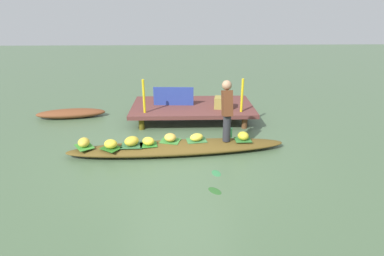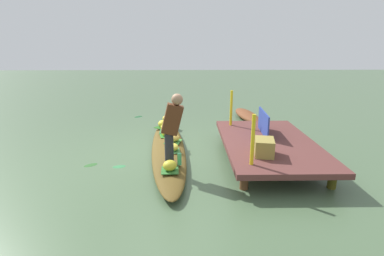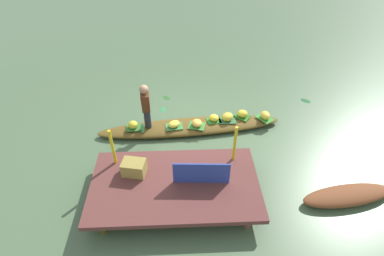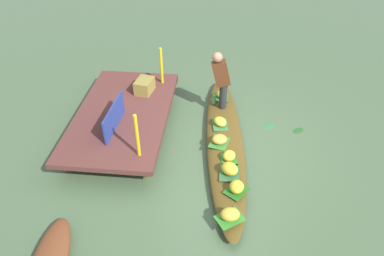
# 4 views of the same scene
# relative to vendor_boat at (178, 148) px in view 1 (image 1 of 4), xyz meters

# --- Properties ---
(canal_water) EXTENTS (40.00, 40.00, 0.00)m
(canal_water) POSITION_rel_vendor_boat_xyz_m (0.00, 0.00, -0.10)
(canal_water) COLOR #486243
(canal_water) RESTS_ON ground
(dock_platform) EXTENTS (3.20, 1.80, 0.39)m
(dock_platform) POSITION_rel_vendor_boat_xyz_m (0.37, 2.05, 0.23)
(dock_platform) COLOR brown
(dock_platform) RESTS_ON ground
(vendor_boat) EXTENTS (4.55, 1.07, 0.21)m
(vendor_boat) POSITION_rel_vendor_boat_xyz_m (0.00, 0.00, 0.00)
(vendor_boat) COLOR brown
(vendor_boat) RESTS_ON ground
(moored_boat) EXTENTS (1.88, 0.74, 0.24)m
(moored_boat) POSITION_rel_vendor_boat_xyz_m (-2.96, 2.27, 0.01)
(moored_boat) COLOR brown
(moored_boat) RESTS_ON ground
(leaf_mat_0) EXTENTS (0.43, 0.34, 0.01)m
(leaf_mat_0) POSITION_rel_vendor_boat_xyz_m (-0.93, -0.10, 0.11)
(leaf_mat_0) COLOR #33653A
(leaf_mat_0) RESTS_ON vendor_boat
(banana_bunch_0) EXTENTS (0.39, 0.39, 0.19)m
(banana_bunch_0) POSITION_rel_vendor_boat_xyz_m (-0.93, -0.10, 0.20)
(banana_bunch_0) COLOR gold
(banana_bunch_0) RESTS_ON vendor_boat
(leaf_mat_1) EXTENTS (0.46, 0.41, 0.01)m
(leaf_mat_1) POSITION_rel_vendor_boat_xyz_m (-0.16, 0.10, 0.11)
(leaf_mat_1) COLOR #397D32
(leaf_mat_1) RESTS_ON vendor_boat
(banana_bunch_1) EXTENTS (0.29, 0.32, 0.16)m
(banana_bunch_1) POSITION_rel_vendor_boat_xyz_m (-0.16, 0.10, 0.19)
(banana_bunch_1) COLOR gold
(banana_bunch_1) RESTS_ON vendor_boat
(leaf_mat_2) EXTENTS (0.47, 0.49, 0.01)m
(leaf_mat_2) POSITION_rel_vendor_boat_xyz_m (-1.88, -0.12, 0.11)
(leaf_mat_2) COLOR #38862D
(leaf_mat_2) RESTS_ON vendor_boat
(banana_bunch_2) EXTENTS (0.26, 0.31, 0.18)m
(banana_bunch_2) POSITION_rel_vendor_boat_xyz_m (-1.88, -0.12, 0.20)
(banana_bunch_2) COLOR gold
(banana_bunch_2) RESTS_ON vendor_boat
(leaf_mat_3) EXTENTS (0.34, 0.30, 0.01)m
(leaf_mat_3) POSITION_rel_vendor_boat_xyz_m (1.38, 0.11, 0.11)
(leaf_mat_3) COLOR #306E2D
(leaf_mat_3) RESTS_ON vendor_boat
(banana_bunch_3) EXTENTS (0.32, 0.33, 0.18)m
(banana_bunch_3) POSITION_rel_vendor_boat_xyz_m (1.38, 0.11, 0.20)
(banana_bunch_3) COLOR gold
(banana_bunch_3) RESTS_ON vendor_boat
(leaf_mat_4) EXTENTS (0.39, 0.33, 0.01)m
(leaf_mat_4) POSITION_rel_vendor_boat_xyz_m (-0.59, -0.08, 0.11)
(leaf_mat_4) COLOR #2E7726
(leaf_mat_4) RESTS_ON vendor_boat
(banana_bunch_4) EXTENTS (0.31, 0.29, 0.16)m
(banana_bunch_4) POSITION_rel_vendor_boat_xyz_m (-0.59, -0.08, 0.19)
(banana_bunch_4) COLOR yellow
(banana_bunch_4) RESTS_ON vendor_boat
(leaf_mat_5) EXTENTS (0.45, 0.35, 0.01)m
(leaf_mat_5) POSITION_rel_vendor_boat_xyz_m (0.39, 0.11, 0.11)
(leaf_mat_5) COLOR #3A753C
(leaf_mat_5) RESTS_ON vendor_boat
(banana_bunch_5) EXTENTS (0.37, 0.35, 0.15)m
(banana_bunch_5) POSITION_rel_vendor_boat_xyz_m (0.39, 0.11, 0.18)
(banana_bunch_5) COLOR yellow
(banana_bunch_5) RESTS_ON vendor_boat
(leaf_mat_6) EXTENTS (0.46, 0.45, 0.01)m
(leaf_mat_6) POSITION_rel_vendor_boat_xyz_m (-1.32, -0.22, 0.11)
(leaf_mat_6) COLOR #26651C
(leaf_mat_6) RESTS_ON vendor_boat
(banana_bunch_6) EXTENTS (0.29, 0.27, 0.18)m
(banana_bunch_6) POSITION_rel_vendor_boat_xyz_m (-1.32, -0.22, 0.20)
(banana_bunch_6) COLOR gold
(banana_bunch_6) RESTS_ON vendor_boat
(vendor_person) EXTENTS (0.21, 0.41, 1.25)m
(vendor_person) POSITION_rel_vendor_boat_xyz_m (1.01, 0.15, 0.81)
(vendor_person) COLOR #28282D
(vendor_person) RESTS_ON vendor_boat
(water_bottle) EXTENTS (0.07, 0.07, 0.21)m
(water_bottle) POSITION_rel_vendor_boat_xyz_m (1.13, 0.27, 0.21)
(water_bottle) COLOR #43A965
(water_bottle) RESTS_ON vendor_boat
(market_banner) EXTENTS (1.06, 0.09, 0.49)m
(market_banner) POSITION_rel_vendor_boat_xyz_m (-0.13, 2.05, 0.53)
(market_banner) COLOR navy
(market_banner) RESTS_ON dock_platform
(railing_post_west) EXTENTS (0.06, 0.06, 0.83)m
(railing_post_west) POSITION_rel_vendor_boat_xyz_m (-0.83, 1.45, 0.71)
(railing_post_west) COLOR gold
(railing_post_west) RESTS_ON dock_platform
(railing_post_east) EXTENTS (0.06, 0.06, 0.83)m
(railing_post_east) POSITION_rel_vendor_boat_xyz_m (1.57, 1.45, 0.71)
(railing_post_east) COLOR gold
(railing_post_east) RESTS_ON dock_platform
(produce_crate) EXTENTS (0.49, 0.40, 0.29)m
(produce_crate) POSITION_rel_vendor_boat_xyz_m (1.15, 1.75, 0.43)
(produce_crate) COLOR olive
(produce_crate) RESTS_ON dock_platform
(drifting_plant_1) EXTENTS (0.21, 0.28, 0.01)m
(drifting_plant_1) POSITION_rel_vendor_boat_xyz_m (0.71, -0.90, -0.10)
(drifting_plant_1) COLOR #2F7641
(drifting_plant_1) RESTS_ON ground
(drifting_plant_2) EXTENTS (0.29, 0.31, 0.01)m
(drifting_plant_2) POSITION_rel_vendor_boat_xyz_m (0.63, -1.47, -0.10)
(drifting_plant_2) COLOR #285824
(drifting_plant_2) RESTS_ON ground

